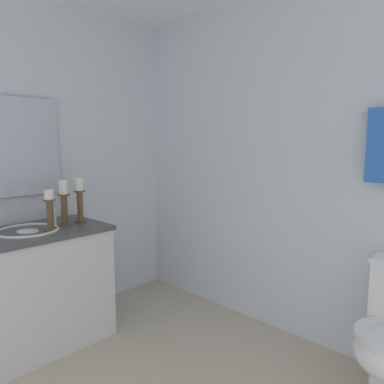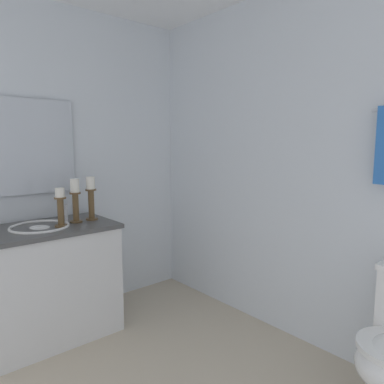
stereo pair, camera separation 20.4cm
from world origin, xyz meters
name	(u,v)px [view 1 (the left image)]	position (x,y,z in m)	size (l,w,h in m)	color
wall_back	(295,167)	(0.00, 1.15, 1.23)	(3.00, 0.04, 2.45)	silver
wall_left	(39,165)	(-1.50, 0.00, 1.23)	(0.04, 2.31, 2.45)	silver
vanity_cabinet	(31,289)	(-1.18, -0.24, 0.41)	(0.58, 1.01, 0.81)	silver
sink_basin	(28,237)	(-1.18, -0.24, 0.77)	(0.40, 0.40, 0.24)	white
mirror	(6,147)	(-1.46, -0.24, 1.36)	(0.02, 0.75, 0.70)	silver
candle_holder_tall	(80,199)	(-1.17, 0.14, 0.99)	(0.09, 0.09, 0.33)	brown
candle_holder_short	(64,201)	(-1.16, 0.02, 0.99)	(0.09, 0.09, 0.32)	brown
candle_holder_mid	(50,209)	(-1.10, -0.12, 0.96)	(0.09, 0.09, 0.27)	brown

